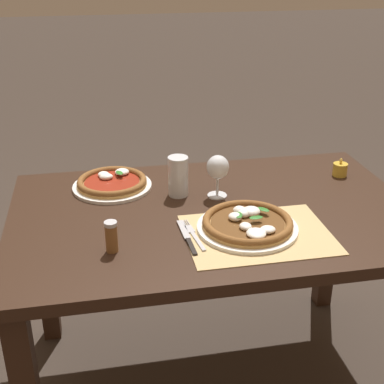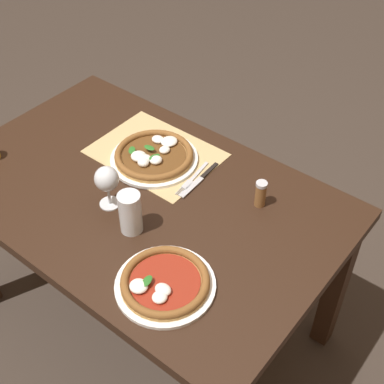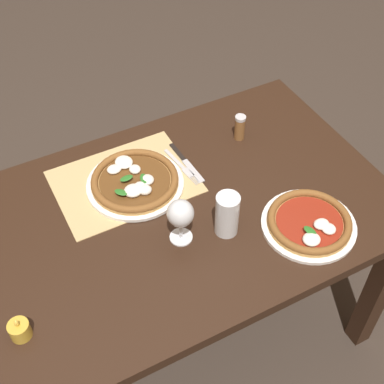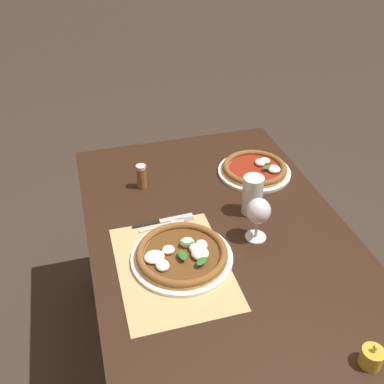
{
  "view_description": "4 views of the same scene",
  "coord_description": "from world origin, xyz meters",
  "px_view_note": "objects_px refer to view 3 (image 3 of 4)",
  "views": [
    {
      "loc": [
        -0.38,
        -1.57,
        1.56
      ],
      "look_at": [
        -0.07,
        0.01,
        0.81
      ],
      "focal_mm": 50.0,
      "sensor_mm": 36.0,
      "label": 1
    },
    {
      "loc": [
        -0.97,
        0.93,
        1.98
      ],
      "look_at": [
        -0.18,
        -0.06,
        0.8
      ],
      "focal_mm": 50.0,
      "sensor_mm": 36.0,
      "label": 2
    },
    {
      "loc": [
        0.47,
        1.0,
        2.01
      ],
      "look_at": [
        -0.07,
        -0.02,
        0.77
      ],
      "focal_mm": 50.0,
      "sensor_mm": 36.0,
      "label": 3
    },
    {
      "loc": [
        1.06,
        -0.4,
        1.73
      ],
      "look_at": [
        -0.16,
        -0.06,
        0.82
      ],
      "focal_mm": 42.0,
      "sensor_mm": 36.0,
      "label": 4
    }
  ],
  "objects_px": {
    "knife": "(186,163)",
    "wine_glass": "(181,215)",
    "pizza_far": "(310,223)",
    "pint_glass": "(227,215)",
    "pizza_near": "(135,181)",
    "pepper_shaker": "(240,127)",
    "votive_candle": "(20,330)",
    "fork": "(182,167)"
  },
  "relations": [
    {
      "from": "knife",
      "to": "wine_glass",
      "type": "bearing_deg",
      "value": 59.87
    },
    {
      "from": "pizza_far",
      "to": "pint_glass",
      "type": "height_order",
      "value": "pint_glass"
    },
    {
      "from": "pizza_near",
      "to": "pepper_shaker",
      "type": "height_order",
      "value": "pepper_shaker"
    },
    {
      "from": "votive_candle",
      "to": "pepper_shaker",
      "type": "relative_size",
      "value": 0.74
    },
    {
      "from": "pint_glass",
      "to": "pepper_shaker",
      "type": "height_order",
      "value": "pint_glass"
    },
    {
      "from": "pint_glass",
      "to": "votive_candle",
      "type": "xyz_separation_m",
      "value": [
        0.65,
        0.06,
        -0.05
      ]
    },
    {
      "from": "wine_glass",
      "to": "knife",
      "type": "height_order",
      "value": "wine_glass"
    },
    {
      "from": "wine_glass",
      "to": "fork",
      "type": "relative_size",
      "value": 0.77
    },
    {
      "from": "fork",
      "to": "knife",
      "type": "height_order",
      "value": "knife"
    },
    {
      "from": "pizza_far",
      "to": "pepper_shaker",
      "type": "height_order",
      "value": "pepper_shaker"
    },
    {
      "from": "pizza_far",
      "to": "pepper_shaker",
      "type": "xyz_separation_m",
      "value": [
        -0.03,
        -0.45,
        0.03
      ]
    },
    {
      "from": "pint_glass",
      "to": "fork",
      "type": "relative_size",
      "value": 0.72
    },
    {
      "from": "pizza_far",
      "to": "votive_candle",
      "type": "distance_m",
      "value": 0.88
    },
    {
      "from": "fork",
      "to": "votive_candle",
      "type": "bearing_deg",
      "value": 28.89
    },
    {
      "from": "pizza_far",
      "to": "fork",
      "type": "height_order",
      "value": "pizza_far"
    },
    {
      "from": "pizza_far",
      "to": "votive_candle",
      "type": "bearing_deg",
      "value": -3.43
    },
    {
      "from": "wine_glass",
      "to": "pepper_shaker",
      "type": "xyz_separation_m",
      "value": [
        -0.39,
        -0.31,
        -0.06
      ]
    },
    {
      "from": "pizza_near",
      "to": "pizza_far",
      "type": "bearing_deg",
      "value": 134.56
    },
    {
      "from": "knife",
      "to": "votive_candle",
      "type": "relative_size",
      "value": 2.99
    },
    {
      "from": "knife",
      "to": "pepper_shaker",
      "type": "relative_size",
      "value": 2.22
    },
    {
      "from": "pizza_near",
      "to": "votive_candle",
      "type": "relative_size",
      "value": 4.43
    },
    {
      "from": "knife",
      "to": "pizza_near",
      "type": "bearing_deg",
      "value": 4.54
    },
    {
      "from": "wine_glass",
      "to": "pepper_shaker",
      "type": "height_order",
      "value": "wine_glass"
    },
    {
      "from": "wine_glass",
      "to": "pint_glass",
      "type": "xyz_separation_m",
      "value": [
        -0.13,
        0.04,
        -0.04
      ]
    },
    {
      "from": "fork",
      "to": "pepper_shaker",
      "type": "bearing_deg",
      "value": -170.53
    },
    {
      "from": "pint_glass",
      "to": "votive_candle",
      "type": "bearing_deg",
      "value": 4.91
    },
    {
      "from": "wine_glass",
      "to": "fork",
      "type": "bearing_deg",
      "value": -117.53
    },
    {
      "from": "wine_glass",
      "to": "pepper_shaker",
      "type": "distance_m",
      "value": 0.5
    },
    {
      "from": "pint_glass",
      "to": "pepper_shaker",
      "type": "distance_m",
      "value": 0.43
    },
    {
      "from": "pizza_near",
      "to": "pint_glass",
      "type": "distance_m",
      "value": 0.35
    },
    {
      "from": "pint_glass",
      "to": "votive_candle",
      "type": "relative_size",
      "value": 2.01
    },
    {
      "from": "pint_glass",
      "to": "fork",
      "type": "height_order",
      "value": "pint_glass"
    },
    {
      "from": "pizza_far",
      "to": "fork",
      "type": "distance_m",
      "value": 0.47
    },
    {
      "from": "pizza_far",
      "to": "fork",
      "type": "xyz_separation_m",
      "value": [
        0.23,
        -0.41,
        -0.01
      ]
    },
    {
      "from": "pizza_near",
      "to": "fork",
      "type": "height_order",
      "value": "pizza_near"
    },
    {
      "from": "pint_glass",
      "to": "fork",
      "type": "xyz_separation_m",
      "value": [
        -0.0,
        -0.3,
        -0.06
      ]
    },
    {
      "from": "fork",
      "to": "knife",
      "type": "distance_m",
      "value": 0.02
    },
    {
      "from": "wine_glass",
      "to": "pint_glass",
      "type": "relative_size",
      "value": 1.07
    },
    {
      "from": "pepper_shaker",
      "to": "pizza_far",
      "type": "bearing_deg",
      "value": 86.82
    },
    {
      "from": "pizza_near",
      "to": "fork",
      "type": "relative_size",
      "value": 1.59
    },
    {
      "from": "fork",
      "to": "votive_candle",
      "type": "distance_m",
      "value": 0.74
    },
    {
      "from": "pizza_near",
      "to": "pepper_shaker",
      "type": "xyz_separation_m",
      "value": [
        -0.43,
        -0.05,
        0.03
      ]
    }
  ]
}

